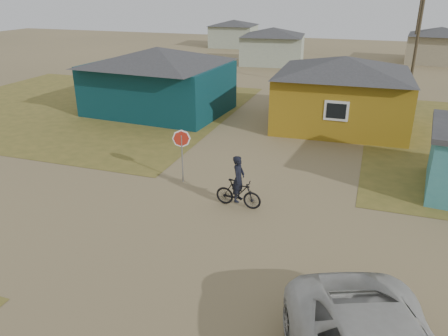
{
  "coord_description": "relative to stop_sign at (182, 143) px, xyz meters",
  "views": [
    {
      "loc": [
        4.02,
        -10.69,
        7.31
      ],
      "look_at": [
        -0.65,
        3.0,
        1.3
      ],
      "focal_mm": 35.0,
      "sensor_mm": 36.0,
      "label": 1
    }
  ],
  "objects": [
    {
      "name": "house_pale_west",
      "position": [
        -3.23,
        29.94,
        0.22
      ],
      "size": [
        7.04,
        6.15,
        3.6
      ],
      "color": "#9BA58E",
      "rests_on": "ground"
    },
    {
      "name": "utility_pole_far",
      "position": [
        10.27,
        33.94,
        2.5
      ],
      "size": [
        1.4,
        0.2,
        8.0
      ],
      "color": "#413727",
      "rests_on": "ground"
    },
    {
      "name": "house_beige_east",
      "position": [
        12.77,
        35.94,
        0.22
      ],
      "size": [
        6.95,
        6.05,
        3.6
      ],
      "color": "gray",
      "rests_on": "ground"
    },
    {
      "name": "grass_nw",
      "position": [
        -11.23,
        8.94,
        -1.63
      ],
      "size": [
        20.0,
        18.0,
        0.0
      ],
      "primitive_type": "cube",
      "color": "olive",
      "rests_on": "ground"
    },
    {
      "name": "stop_sign",
      "position": [
        0.0,
        0.0,
        0.0
      ],
      "size": [
        0.72,
        0.08,
        2.21
      ],
      "color": "gray",
      "rests_on": "ground"
    },
    {
      "name": "ground",
      "position": [
        2.77,
        -4.06,
        -1.64
      ],
      "size": [
        120.0,
        120.0,
        0.0
      ],
      "primitive_type": "plane",
      "color": "#8C7851"
    },
    {
      "name": "utility_pole_near",
      "position": [
        9.27,
        17.94,
        2.5
      ],
      "size": [
        1.4,
        0.2,
        8.0
      ],
      "color": "#413727",
      "rests_on": "ground"
    },
    {
      "name": "house_teal",
      "position": [
        -5.73,
        9.44,
        0.42
      ],
      "size": [
        8.93,
        7.08,
        4.0
      ],
      "color": "#092D34",
      "rests_on": "ground"
    },
    {
      "name": "house_pale_north",
      "position": [
        -11.23,
        41.94,
        0.11
      ],
      "size": [
        6.28,
        5.81,
        3.4
      ],
      "color": "#9BA58E",
      "rests_on": "ground"
    },
    {
      "name": "cyclist",
      "position": [
        2.75,
        -1.34,
        -0.93
      ],
      "size": [
        1.74,
        0.64,
        1.93
      ],
      "color": "black",
      "rests_on": "ground"
    },
    {
      "name": "house_yellow",
      "position": [
        5.27,
        9.94,
        0.36
      ],
      "size": [
        7.72,
        6.76,
        3.9
      ],
      "color": "olive",
      "rests_on": "ground"
    }
  ]
}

